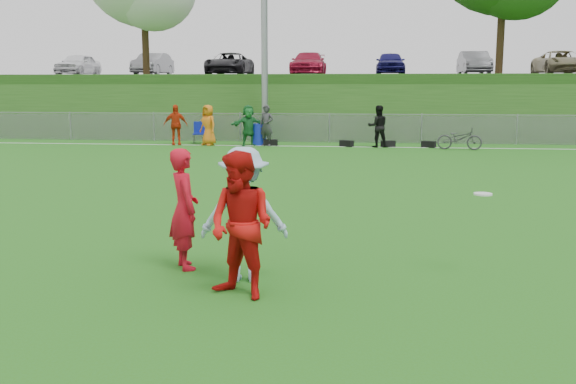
# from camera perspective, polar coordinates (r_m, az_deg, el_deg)

# --- Properties ---
(ground) EXTENTS (120.00, 120.00, 0.00)m
(ground) POSITION_cam_1_polar(r_m,az_deg,el_deg) (8.87, -3.79, -6.83)
(ground) COLOR #276615
(ground) RESTS_ON ground
(sideline_far) EXTENTS (60.00, 0.10, 0.01)m
(sideline_far) POSITION_cam_1_polar(r_m,az_deg,el_deg) (26.53, 3.43, 4.06)
(sideline_far) COLOR white
(sideline_far) RESTS_ON ground
(fence) EXTENTS (58.00, 0.06, 1.30)m
(fence) POSITION_cam_1_polar(r_m,az_deg,el_deg) (28.47, 3.69, 5.72)
(fence) COLOR gray
(fence) RESTS_ON ground
(berm) EXTENTS (120.00, 18.00, 3.00)m
(berm) POSITION_cam_1_polar(r_m,az_deg,el_deg) (39.41, 4.63, 7.98)
(berm) COLOR #1D4814
(berm) RESTS_ON ground
(parking_lot) EXTENTS (120.00, 12.00, 0.10)m
(parking_lot) POSITION_cam_1_polar(r_m,az_deg,el_deg) (41.40, 4.77, 10.19)
(parking_lot) COLOR black
(parking_lot) RESTS_ON berm
(car_row) EXTENTS (32.04, 5.18, 1.44)m
(car_row) POSITION_cam_1_polar(r_m,az_deg,el_deg) (40.48, 3.04, 11.32)
(car_row) COLOR white
(car_row) RESTS_ON parking_lot
(spectator_row) EXTENTS (9.47, 1.11, 1.69)m
(spectator_row) POSITION_cam_1_polar(r_m,az_deg,el_deg) (26.79, -2.69, 5.93)
(spectator_row) COLOR red
(spectator_row) RESTS_ON ground
(gear_bags) EXTENTS (7.06, 0.54, 0.26)m
(gear_bags) POSITION_cam_1_polar(r_m,az_deg,el_deg) (26.57, 6.24, 4.30)
(gear_bags) COLOR black
(gear_bags) RESTS_ON ground
(player_red_left) EXTENTS (0.65, 0.72, 1.65)m
(player_red_left) POSITION_cam_1_polar(r_m,az_deg,el_deg) (8.83, -9.22, -1.49)
(player_red_left) COLOR red
(player_red_left) RESTS_ON ground
(player_red_center) EXTENTS (1.05, 0.97, 1.74)m
(player_red_center) POSITION_cam_1_polar(r_m,az_deg,el_deg) (7.51, -4.17, -2.97)
(player_red_center) COLOR red
(player_red_center) RESTS_ON ground
(player_blue) EXTENTS (1.18, 0.77, 1.72)m
(player_blue) POSITION_cam_1_polar(r_m,az_deg,el_deg) (8.19, -3.93, -2.00)
(player_blue) COLOR #9AC0D6
(player_blue) RESTS_ON ground
(frisbee) EXTENTS (0.24, 0.24, 0.02)m
(frisbee) POSITION_cam_1_polar(r_m,az_deg,el_deg) (8.69, 16.94, -0.17)
(frisbee) COLOR white
(frisbee) RESTS_ON ground
(recycling_bin) EXTENTS (0.78, 0.78, 0.90)m
(recycling_bin) POSITION_cam_1_polar(r_m,az_deg,el_deg) (27.09, -2.61, 5.13)
(recycling_bin) COLOR #0F22A7
(recycling_bin) RESTS_ON ground
(camp_chair) EXTENTS (0.59, 0.60, 0.94)m
(camp_chair) POSITION_cam_1_polar(r_m,az_deg,el_deg) (28.20, -7.88, 4.86)
(camp_chair) COLOR #0E1C9A
(camp_chair) RESTS_ON ground
(bicycle) EXTENTS (1.78, 0.83, 0.90)m
(bicycle) POSITION_cam_1_polar(r_m,az_deg,el_deg) (26.02, 15.00, 4.63)
(bicycle) COLOR #313134
(bicycle) RESTS_ON ground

